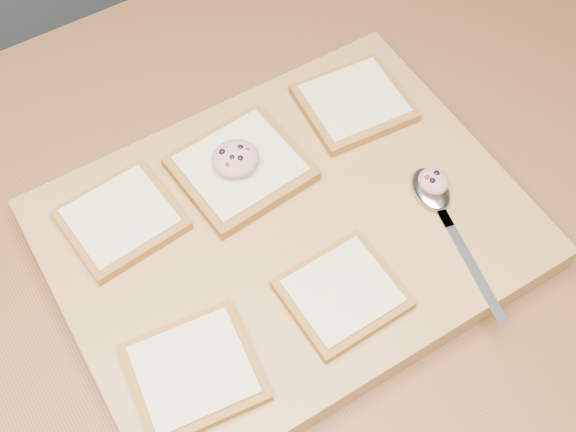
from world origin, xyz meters
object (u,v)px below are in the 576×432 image
Objects in this scene: bread_far_center at (241,168)px; spoon at (436,200)px; tuna_salad_dollop at (235,158)px; cutting_board at (288,234)px.

spoon is at bearing -41.93° from bread_far_center.
tuna_salad_dollop reaches higher than spoon.
bread_far_center is at bearing 138.07° from spoon.
bread_far_center reaches higher than cutting_board.
tuna_salad_dollop is at bearing 138.96° from spoon.
spoon is (0.17, -0.14, -0.03)m from tuna_salad_dollop.
bread_far_center is 2.73× the size of tuna_salad_dollop.
cutting_board is 3.43× the size of bread_far_center.
cutting_board is at bearing 158.75° from spoon.
bread_far_center is 0.73× the size of spoon.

